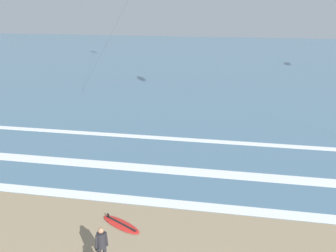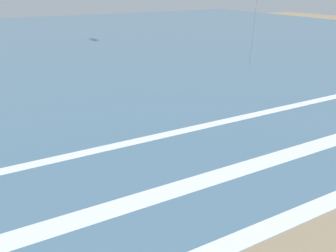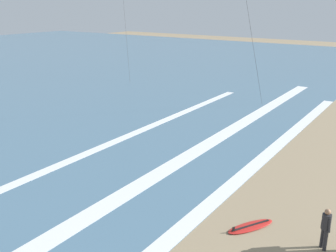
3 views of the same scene
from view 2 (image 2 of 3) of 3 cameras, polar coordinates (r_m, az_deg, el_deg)
The scene contains 4 objects.
ocean_surface at distance 52.38m, azimuth -24.09°, elevation 11.58°, with size 140.00×90.00×0.01m, color slate.
wave_foam_shoreline at distance 12.06m, azimuth 9.32°, elevation -18.53°, with size 44.52×0.78×0.01m, color white.
wave_foam_mid_break at distance 14.44m, azimuth -0.30°, elevation -10.61°, with size 54.73×1.03×0.01m, color white.
wave_foam_outer_break at distance 18.36m, azimuth -9.49°, elevation -3.41°, with size 42.38×0.68×0.01m, color white.
Camera 2 is at (-5.18, 2.15, 7.79)m, focal length 37.89 mm.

